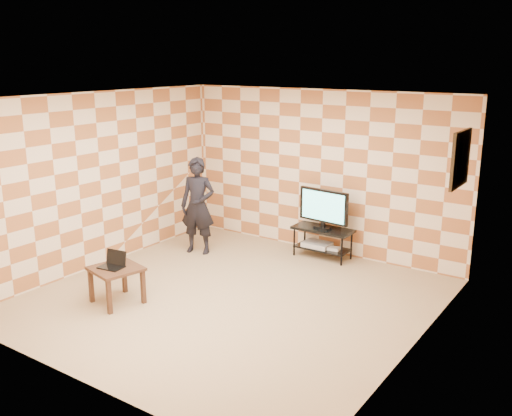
% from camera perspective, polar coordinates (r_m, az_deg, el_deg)
% --- Properties ---
extents(floor, '(5.00, 5.00, 0.00)m').
position_cam_1_polar(floor, '(7.87, -2.49, -9.05)').
color(floor, '#A18561').
rests_on(floor, ground).
extents(wall_back, '(5.00, 0.02, 2.70)m').
position_cam_1_polar(wall_back, '(9.50, 6.49, 3.59)').
color(wall_back, beige).
rests_on(wall_back, ground).
extents(wall_front, '(5.00, 0.02, 2.70)m').
position_cam_1_polar(wall_front, '(5.72, -17.86, -4.64)').
color(wall_front, beige).
rests_on(wall_front, ground).
extents(wall_left, '(0.02, 5.00, 2.70)m').
position_cam_1_polar(wall_left, '(9.12, -15.30, 2.69)').
color(wall_left, beige).
rests_on(wall_left, ground).
extents(wall_right, '(0.02, 5.00, 2.70)m').
position_cam_1_polar(wall_right, '(6.31, 15.90, -2.68)').
color(wall_right, beige).
rests_on(wall_right, ground).
extents(ceiling, '(5.00, 5.00, 0.02)m').
position_cam_1_polar(ceiling, '(7.22, -2.74, 10.96)').
color(ceiling, white).
rests_on(ceiling, wall_back).
extents(wall_art, '(0.04, 0.72, 0.72)m').
position_cam_1_polar(wall_art, '(7.63, 19.79, 4.64)').
color(wall_art, black).
rests_on(wall_art, wall_right).
extents(tv_stand, '(0.98, 0.44, 0.50)m').
position_cam_1_polar(tv_stand, '(9.36, 6.69, -2.80)').
color(tv_stand, black).
rests_on(tv_stand, floor).
extents(tv, '(0.89, 0.19, 0.64)m').
position_cam_1_polar(tv, '(9.22, 6.77, 0.10)').
color(tv, black).
rests_on(tv, tv_stand).
extents(dvd_player, '(0.45, 0.32, 0.07)m').
position_cam_1_polar(dvd_player, '(9.44, 6.14, -3.64)').
color(dvd_player, '#ACADAF').
rests_on(dvd_player, tv_stand).
extents(game_console, '(0.22, 0.17, 0.05)m').
position_cam_1_polar(game_console, '(9.31, 7.74, -4.04)').
color(game_console, silver).
rests_on(game_console, tv_stand).
extents(side_table, '(0.72, 0.72, 0.50)m').
position_cam_1_polar(side_table, '(7.82, -13.80, -6.39)').
color(side_table, '#371F10').
rests_on(side_table, floor).
extents(laptop, '(0.35, 0.29, 0.21)m').
position_cam_1_polar(laptop, '(7.81, -14.09, -5.38)').
color(laptop, black).
rests_on(laptop, side_table).
extents(person, '(0.68, 0.55, 1.61)m').
position_cam_1_polar(person, '(9.48, -5.84, 0.22)').
color(person, black).
rests_on(person, floor).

